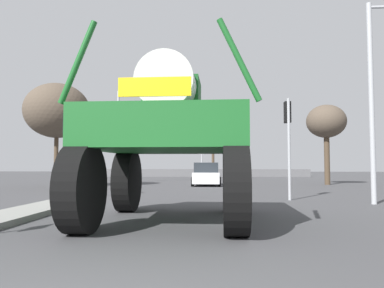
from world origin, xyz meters
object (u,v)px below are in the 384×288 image
at_px(streetlight_near_right, 377,88).
at_px(bare_tree_far_center, 213,126).
at_px(sedan_ahead, 206,175).
at_px(traffic_signal_far_left, 202,149).
at_px(bare_tree_right, 326,122).
at_px(streetlight_far_left, 120,131).
at_px(traffic_signal_near_right, 288,126).
at_px(oversize_sprayer, 170,140).
at_px(traffic_signal_near_left, 66,134).
at_px(bare_tree_left, 57,111).

distance_m(streetlight_near_right, bare_tree_far_center, 28.43).
height_order(sedan_ahead, traffic_signal_far_left, traffic_signal_far_left).
bearing_deg(traffic_signal_far_left, bare_tree_right, -37.06).
distance_m(streetlight_near_right, streetlight_far_left, 19.87).
relative_size(traffic_signal_near_right, streetlight_near_right, 0.56).
bearing_deg(streetlight_near_right, traffic_signal_near_right, 152.19).
xyz_separation_m(oversize_sprayer, streetlight_far_left, (-6.18, 19.38, 2.03)).
bearing_deg(sedan_ahead, traffic_signal_far_left, 3.98).
distance_m(oversize_sprayer, traffic_signal_far_left, 24.13).
relative_size(oversize_sprayer, traffic_signal_near_right, 1.36).
xyz_separation_m(oversize_sprayer, bare_tree_right, (8.93, 17.40, 2.39)).
distance_m(traffic_signal_near_right, streetlight_near_right, 3.38).
xyz_separation_m(oversize_sprayer, traffic_signal_near_right, (3.97, 5.80, 0.94)).
bearing_deg(traffic_signal_near_left, traffic_signal_near_right, -0.04).
relative_size(traffic_signal_near_right, streetlight_far_left, 0.55).
height_order(traffic_signal_near_right, traffic_signal_far_left, traffic_signal_near_right).
distance_m(bare_tree_left, bare_tree_far_center, 21.23).
relative_size(traffic_signal_near_left, bare_tree_right, 0.64).
bearing_deg(bare_tree_left, bare_tree_far_center, 63.37).
bearing_deg(sedan_ahead, traffic_signal_near_right, -161.62).
relative_size(streetlight_near_right, bare_tree_right, 1.27).
xyz_separation_m(oversize_sprayer, bare_tree_far_center, (1.02, 32.10, 3.71)).
xyz_separation_m(traffic_signal_near_right, bare_tree_left, (-12.46, 7.35, 1.78)).
bearing_deg(traffic_signal_near_left, bare_tree_left, 115.91).
relative_size(traffic_signal_far_left, bare_tree_far_center, 0.54).
relative_size(oversize_sprayer, bare_tree_far_center, 0.77).
height_order(traffic_signal_near_right, bare_tree_far_center, bare_tree_far_center).
bearing_deg(traffic_signal_near_left, oversize_sprayer, -49.70).
distance_m(sedan_ahead, traffic_signal_near_right, 11.02).
bearing_deg(traffic_signal_near_left, bare_tree_far_center, 77.28).
relative_size(streetlight_near_right, bare_tree_far_center, 1.01).
bearing_deg(bare_tree_far_center, streetlight_far_left, -119.48).
distance_m(oversize_sprayer, sedan_ahead, 16.11).
bearing_deg(streetlight_far_left, traffic_signal_near_left, -84.71).
bearing_deg(bare_tree_far_center, streetlight_near_right, -78.28).
bearing_deg(traffic_signal_far_left, sedan_ahead, -86.09).
distance_m(traffic_signal_near_left, streetlight_near_right, 11.88).
relative_size(sedan_ahead, bare_tree_right, 0.74).
bearing_deg(bare_tree_left, streetlight_near_right, -30.04).
relative_size(sedan_ahead, traffic_signal_far_left, 1.08).
xyz_separation_m(sedan_ahead, traffic_signal_near_left, (-5.50, -10.25, 1.88)).
xyz_separation_m(traffic_signal_near_left, streetlight_far_left, (-1.26, 13.58, 1.39)).
distance_m(sedan_ahead, traffic_signal_far_left, 8.35).
bearing_deg(streetlight_near_right, sedan_ahead, 117.86).
relative_size(oversize_sprayer, streetlight_far_left, 0.76).
distance_m(oversize_sprayer, traffic_signal_near_right, 7.09).
height_order(oversize_sprayer, traffic_signal_far_left, oversize_sprayer).
bearing_deg(traffic_signal_near_right, bare_tree_far_center, 96.40).
height_order(traffic_signal_near_left, bare_tree_left, bare_tree_left).
relative_size(traffic_signal_near_left, traffic_signal_far_left, 0.93).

